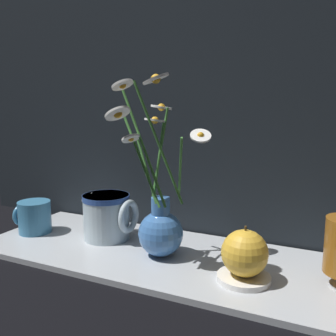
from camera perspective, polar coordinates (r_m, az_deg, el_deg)
name	(u,v)px	position (r m, az deg, el deg)	size (l,w,h in m)	color
ground_plane	(170,260)	(0.81, 0.33, -13.85)	(6.00, 6.00, 0.00)	black
shelf	(170,257)	(0.80, 0.33, -13.45)	(0.84, 0.30, 0.01)	#B2B7BC
backdrop_wall	(201,1)	(0.92, 5.09, 24.07)	(1.34, 0.02, 1.10)	black
vase_with_flowers	(160,221)	(0.77, -1.25, -8.10)	(0.17, 0.19, 0.36)	#3F72B7
yellow_mug	(34,217)	(0.98, -19.75, -7.00)	(0.09, 0.08, 0.08)	teal
ceramic_pitcher	(107,214)	(0.89, -9.22, -6.98)	(0.13, 0.11, 0.11)	silver
saucer_plate	(244,278)	(0.71, 11.46, -16.06)	(0.10, 0.10, 0.01)	white
orange_fruit	(245,253)	(0.69, 11.60, -12.57)	(0.08, 0.08, 0.09)	gold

